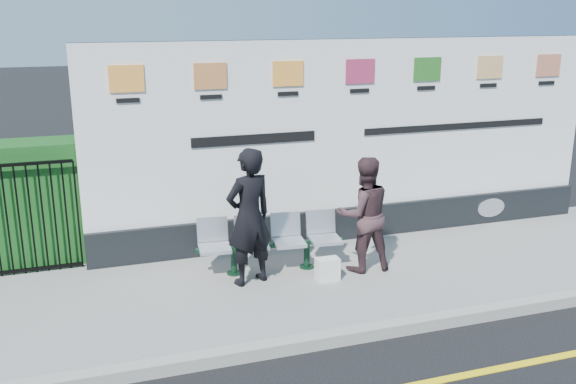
# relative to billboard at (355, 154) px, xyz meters

# --- Properties ---
(ground) EXTENTS (80.00, 80.00, 0.00)m
(ground) POSITION_rel_billboard_xyz_m (-0.50, -3.85, -1.42)
(ground) COLOR black
(pavement) EXTENTS (14.00, 3.00, 0.12)m
(pavement) POSITION_rel_billboard_xyz_m (-0.50, -1.35, -1.36)
(pavement) COLOR gray
(pavement) RESTS_ON ground
(kerb) EXTENTS (14.00, 0.18, 0.14)m
(kerb) POSITION_rel_billboard_xyz_m (-0.50, -2.85, -1.35)
(kerb) COLOR gray
(kerb) RESTS_ON ground
(yellow_line) EXTENTS (14.00, 0.10, 0.01)m
(yellow_line) POSITION_rel_billboard_xyz_m (-0.50, -3.85, -1.42)
(yellow_line) COLOR yellow
(yellow_line) RESTS_ON ground
(billboard) EXTENTS (8.00, 0.30, 3.00)m
(billboard) POSITION_rel_billboard_xyz_m (0.00, 0.00, 0.00)
(billboard) COLOR black
(billboard) RESTS_ON pavement
(bench) EXTENTS (1.96, 0.70, 0.41)m
(bench) POSITION_rel_billboard_xyz_m (-1.63, -0.93, -1.09)
(bench) COLOR #B9BCC3
(bench) RESTS_ON pavement
(woman_left) EXTENTS (0.75, 0.61, 1.78)m
(woman_left) POSITION_rel_billboard_xyz_m (-1.99, -1.22, -0.41)
(woman_left) COLOR black
(woman_left) RESTS_ON pavement
(woman_right) EXTENTS (0.78, 0.62, 1.57)m
(woman_right) POSITION_rel_billboard_xyz_m (-0.43, -1.27, -0.52)
(woman_right) COLOR #3B262A
(woman_right) RESTS_ON pavement
(handbag_brown) EXTENTS (0.30, 0.18, 0.22)m
(handbag_brown) POSITION_rel_billboard_xyz_m (-1.88, -0.91, -0.78)
(handbag_brown) COLOR black
(handbag_brown) RESTS_ON bench
(carrier_bag_white) EXTENTS (0.30, 0.18, 0.30)m
(carrier_bag_white) POSITION_rel_billboard_xyz_m (-1.02, -1.47, -1.15)
(carrier_bag_white) COLOR silver
(carrier_bag_white) RESTS_ON pavement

